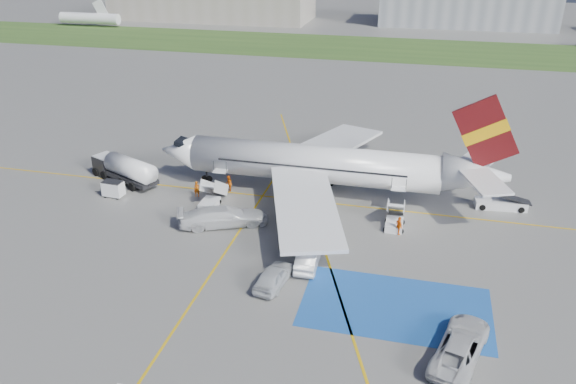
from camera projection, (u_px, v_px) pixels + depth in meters
name	position (u px, v px, depth m)	size (l,w,h in m)	color
ground	(280.00, 262.00, 47.63)	(400.00, 400.00, 0.00)	#60605E
grass_strip	(382.00, 49.00, 131.01)	(400.00, 30.00, 0.01)	#2D4C1E
taxiway_line_main	(309.00, 201.00, 58.16)	(120.00, 0.20, 0.01)	gold
taxiway_line_cross	(177.00, 326.00, 39.92)	(0.20, 60.00, 0.01)	gold
taxiway_line_diag	(309.00, 201.00, 58.16)	(0.20, 60.00, 0.01)	gold
staging_box	(395.00, 307.00, 41.96)	(14.00, 8.00, 0.01)	#1B51A6
terminal_west	(213.00, 2.00, 171.46)	(60.00, 22.00, 10.00)	gray
terminal_centre	(467.00, 4.00, 159.25)	(48.00, 18.00, 12.00)	gray
airliner	(327.00, 165.00, 58.14)	(36.81, 32.95, 11.92)	white
airstairs_fwd	(211.00, 200.00, 57.05)	(1.90, 5.20, 3.60)	white
airstairs_aft	(395.00, 220.00, 53.06)	(1.90, 5.20, 3.60)	white
fuel_tanker	(125.00, 171.00, 62.04)	(9.10, 5.83, 3.05)	black
gpu_cart	(113.00, 190.00, 58.83)	(2.19, 1.49, 1.75)	white
belt_loader	(501.00, 204.00, 56.55)	(5.49, 2.43, 1.61)	white
car_silver_a	(274.00, 276.00, 44.22)	(1.94, 4.83, 1.64)	silver
car_silver_b	(308.00, 257.00, 46.72)	(1.70, 4.87, 1.60)	#AFB2B7
van_white_a	(461.00, 343.00, 36.73)	(2.64, 5.73, 2.15)	silver
van_white_b	(223.00, 214.00, 52.94)	(2.56, 6.29, 2.46)	silver
crew_fwd	(197.00, 189.00, 58.81)	(0.62, 0.40, 1.69)	orange
crew_nose	(229.00, 184.00, 60.00)	(0.85, 0.66, 1.75)	#E55E0C
crew_aft	(399.00, 226.00, 51.47)	(1.06, 0.44, 1.80)	orange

